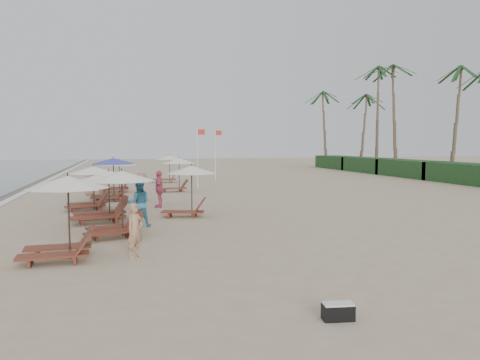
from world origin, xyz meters
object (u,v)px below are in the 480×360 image
object	(u,v)px
beachgoer_mid_a	(139,203)
beachgoer_far_b	(90,181)
lounger_station_2	(103,196)
inland_station_2	(167,166)
lounger_station_3	(89,186)
beachgoer_near	(135,230)
lounger_station_5	(116,175)
flag_pole_near	(198,154)
lounger_station_4	(110,177)
inland_station_0	(188,184)
inland_station_1	(177,170)
lounger_station_0	(61,216)
beachgoer_mid_b	(141,192)
duffel_bag	(338,311)
lounger_station_1	(117,201)
beachgoer_far_a	(159,189)

from	to	relation	value
beachgoer_mid_a	beachgoer_far_b	distance (m)	11.67
lounger_station_2	inland_station_2	world-z (taller)	inland_station_2
lounger_station_3	beachgoer_near	xyz separation A→B (m)	(1.87, -10.11, -0.37)
lounger_station_5	flag_pole_near	size ratio (longest dim) A/B	0.59
lounger_station_4	lounger_station_5	world-z (taller)	lounger_station_4
beachgoer_near	flag_pole_near	size ratio (longest dim) A/B	0.35
beachgoer_mid_a	beachgoer_far_b	xyz separation A→B (m)	(-2.52, 11.40, -0.03)
inland_station_2	beachgoer_mid_a	size ratio (longest dim) A/B	1.48
inland_station_0	inland_station_1	size ratio (longest dim) A/B	1.03
lounger_station_5	inland_station_2	bearing A→B (deg)	59.51
lounger_station_2	lounger_station_4	world-z (taller)	lounger_station_4
inland_station_1	lounger_station_0	bearing A→B (deg)	-106.98
beachgoer_mid_b	lounger_station_4	bearing A→B (deg)	12.34
inland_station_1	beachgoer_mid_a	xyz separation A→B (m)	(-2.93, -12.50, -0.56)
beachgoer_mid_a	beachgoer_mid_b	size ratio (longest dim) A/B	0.99
inland_station_2	flag_pole_near	bearing A→B (deg)	-72.12
duffel_bag	lounger_station_1	bearing A→B (deg)	114.33
beachgoer_far_a	beachgoer_far_b	size ratio (longest dim) A/B	1.05
lounger_station_0	lounger_station_1	size ratio (longest dim) A/B	0.99
lounger_station_5	beachgoer_far_a	size ratio (longest dim) A/B	1.41
lounger_station_1	lounger_station_3	xyz separation A→B (m)	(-1.35, 6.90, -0.08)
lounger_station_4	beachgoer_far_b	distance (m)	3.04
lounger_station_2	inland_station_1	world-z (taller)	inland_station_1
lounger_station_4	inland_station_1	distance (m)	5.67
lounger_station_3	duffel_bag	distance (m)	16.55
beachgoer_mid_b	flag_pole_near	xyz separation A→B (m)	(4.45, 10.64, 1.54)
lounger_station_2	beachgoer_mid_a	world-z (taller)	lounger_station_2
duffel_bag	inland_station_0	bearing A→B (deg)	94.39
lounger_station_5	inland_station_0	size ratio (longest dim) A/B	1.01
lounger_station_2	beachgoer_mid_b	bearing A→B (deg)	54.55
beachgoer_far_a	flag_pole_near	world-z (taller)	flag_pole_near
lounger_station_0	lounger_station_3	world-z (taller)	lounger_station_0
lounger_station_2	duffel_bag	distance (m)	12.85
lounger_station_2	duffel_bag	size ratio (longest dim) A/B	4.71
inland_station_0	inland_station_1	xyz separation A→B (m)	(0.73, 10.44, 0.03)
lounger_station_0	beachgoer_mid_a	world-z (taller)	lounger_station_0
inland_station_2	beachgoer_far_a	bearing A→B (deg)	-97.03
lounger_station_5	beachgoer_mid_a	world-z (taller)	lounger_station_5
inland_station_2	beachgoer_mid_a	xyz separation A→B (m)	(-2.99, -19.87, -0.46)
inland_station_1	lounger_station_4	bearing A→B (deg)	-137.59
lounger_station_4	inland_station_0	size ratio (longest dim) A/B	0.99
beachgoer_mid_b	duffel_bag	world-z (taller)	beachgoer_mid_b
inland_station_1	beachgoer_near	xyz separation A→B (m)	(-3.22, -17.29, -0.70)
beachgoer_mid_b	lounger_station_5	bearing A→B (deg)	2.50
beachgoer_far_b	flag_pole_near	distance (m)	8.04
lounger_station_4	flag_pole_near	distance (m)	8.47
beachgoer_far_b	flag_pole_near	xyz separation A→B (m)	(7.21, 3.21, 1.57)
inland_station_0	beachgoer_far_a	bearing A→B (deg)	108.51
beachgoer_mid_a	lounger_station_1	bearing A→B (deg)	63.20
lounger_station_3	flag_pole_near	bearing A→B (deg)	53.65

